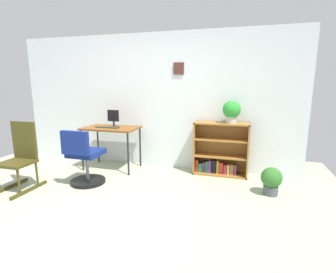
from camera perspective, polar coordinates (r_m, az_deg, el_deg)
name	(u,v)px	position (r m, az deg, el deg)	size (l,w,h in m)	color
ground_plane	(87,219)	(3.19, -17.37, -16.99)	(6.24, 6.24, 0.00)	#9BA889
wall_back	(151,101)	(4.75, -3.69, 7.73)	(5.20, 0.12, 2.36)	silver
desk	(111,131)	(4.65, -12.40, 1.23)	(0.95, 0.59, 0.75)	brown
monitor	(113,119)	(4.63, -11.91, 3.82)	(0.21, 0.17, 0.30)	#262628
keyboard	(108,127)	(4.59, -13.16, 2.01)	(0.42, 0.11, 0.02)	#363526
office_chair	(84,161)	(4.06, -17.94, -5.13)	(0.52, 0.55, 0.85)	black
rocking_chair	(21,156)	(4.27, -29.68, -3.74)	(0.42, 0.64, 0.96)	#3E3814
bookshelf_low	(220,152)	(4.41, 11.34, -3.26)	(0.88, 0.30, 0.88)	#9A662B
potted_plant_on_shelf	(232,111)	(4.22, 13.80, 5.56)	(0.28, 0.28, 0.36)	#B7B2A8
potted_plant_floor	(271,180)	(3.84, 21.77, -8.85)	(0.28, 0.28, 0.38)	#474C51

